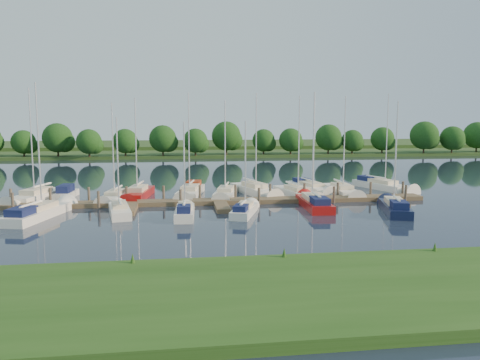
{
  "coord_description": "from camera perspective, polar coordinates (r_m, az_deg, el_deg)",
  "views": [
    {
      "loc": [
        -3.84,
        -35.34,
        7.78
      ],
      "look_at": [
        2.01,
        8.0,
        2.2
      ],
      "focal_mm": 35.0,
      "sensor_mm": 36.0,
      "label": 1
    }
  ],
  "objects": [
    {
      "name": "sailboat_s_5",
      "position": [
        41.92,
        18.31,
        -3.33
      ],
      "size": [
        3.5,
        7.59,
        9.83
      ],
      "rotation": [
        0.0,
        0.0,
        -0.28
      ],
      "color": "#111939",
      "rests_on": "ground"
    },
    {
      "name": "sailboat_s_2",
      "position": [
        38.23,
        -6.75,
        -4.01
      ],
      "size": [
        1.74,
        6.13,
        8.11
      ],
      "rotation": [
        0.0,
        0.0,
        -0.06
      ],
      "color": "white",
      "rests_on": "ground"
    },
    {
      "name": "sailboat_n_7",
      "position": [
        48.25,
        6.96,
        -1.73
      ],
      "size": [
        3.34,
        8.39,
        10.61
      ],
      "rotation": [
        0.0,
        0.0,
        3.34
      ],
      "color": "white",
      "rests_on": "ground"
    },
    {
      "name": "sailboat_s_4",
      "position": [
        42.78,
        8.94,
        -2.85
      ],
      "size": [
        2.38,
        8.41,
        10.73
      ],
      "rotation": [
        0.0,
        0.0,
        -0.06
      ],
      "color": "#9A0F0E",
      "rests_on": "ground"
    },
    {
      "name": "dock",
      "position": [
        43.49,
        -2.5,
        -2.77
      ],
      "size": [
        40.0,
        6.0,
        0.4
      ],
      "color": "#493929",
      "rests_on": "ground"
    },
    {
      "name": "sailboat_n_8",
      "position": [
        52.74,
        8.71,
        -0.96
      ],
      "size": [
        3.35,
        8.98,
        11.15
      ],
      "rotation": [
        0.0,
        0.0,
        3.31
      ],
      "color": "white",
      "rests_on": "ground"
    },
    {
      "name": "sailboat_n_0",
      "position": [
        49.63,
        -23.59,
        -2.03
      ],
      "size": [
        4.0,
        8.84,
        11.3
      ],
      "rotation": [
        0.0,
        0.0,
        2.87
      ],
      "color": "white",
      "rests_on": "ground"
    },
    {
      "name": "mooring_pilings",
      "position": [
        44.53,
        -2.64,
        -2.02
      ],
      "size": [
        38.24,
        2.84,
        2.0
      ],
      "color": "#473D33",
      "rests_on": "ground"
    },
    {
      "name": "sailboat_n_10",
      "position": [
        55.69,
        16.94,
        -0.74
      ],
      "size": [
        4.3,
        8.76,
        11.15
      ],
      "rotation": [
        0.0,
        0.0,
        3.46
      ],
      "color": "white",
      "rests_on": "ground"
    },
    {
      "name": "near_bank",
      "position": [
        21.11,
        3.41,
        -13.64
      ],
      "size": [
        90.0,
        10.0,
        0.5
      ],
      "primitive_type": "cube",
      "color": "#214814",
      "rests_on": "ground"
    },
    {
      "name": "treeline",
      "position": [
        97.25,
        -4.76,
        5.08
      ],
      "size": [
        146.23,
        8.81,
        8.23
      ],
      "color": "#38281C",
      "rests_on": "ground"
    },
    {
      "name": "ground",
      "position": [
        36.39,
        -1.45,
        -5.08
      ],
      "size": [
        260.0,
        260.0,
        0.0
      ],
      "primitive_type": "plane",
      "color": "#1B2536",
      "rests_on": "ground"
    },
    {
      "name": "sailboat_s_1",
      "position": [
        40.18,
        -14.48,
        -3.72
      ],
      "size": [
        2.48,
        6.51,
        8.43
      ],
      "rotation": [
        0.0,
        0.0,
        0.18
      ],
      "color": "white",
      "rests_on": "ground"
    },
    {
      "name": "sailboat_n_2",
      "position": [
        47.52,
        -14.96,
        -2.08
      ],
      "size": [
        2.8,
        7.82,
        9.8
      ],
      "rotation": [
        0.0,
        0.0,
        2.99
      ],
      "color": "white",
      "rests_on": "ground"
    },
    {
      "name": "sailboat_n_3",
      "position": [
        48.22,
        -12.32,
        -1.84
      ],
      "size": [
        2.88,
        8.13,
        10.44
      ],
      "rotation": [
        0.0,
        0.0,
        3.0
      ],
      "color": "#9A0F0E",
      "rests_on": "ground"
    },
    {
      "name": "motorboat",
      "position": [
        50.23,
        -20.54,
        -1.7
      ],
      "size": [
        1.81,
        5.21,
        1.67
      ],
      "rotation": [
        0.0,
        0.0,
        3.07
      ],
      "color": "white",
      "rests_on": "ground"
    },
    {
      "name": "far_shore",
      "position": [
        110.66,
        -5.69,
        3.36
      ],
      "size": [
        180.0,
        30.0,
        0.6
      ],
      "primitive_type": "cube",
      "color": "#28451A",
      "rests_on": "ground"
    },
    {
      "name": "sailboat_n_9",
      "position": [
        50.48,
        12.34,
        -1.45
      ],
      "size": [
        2.03,
        8.33,
        10.71
      ],
      "rotation": [
        0.0,
        0.0,
        3.14
      ],
      "color": "white",
      "rests_on": "ground"
    },
    {
      "name": "sailboat_n_6",
      "position": [
        49.75,
        1.8,
        -1.4
      ],
      "size": [
        4.19,
        8.61,
        11.09
      ],
      "rotation": [
        0.0,
        0.0,
        3.46
      ],
      "color": "white",
      "rests_on": "ground"
    },
    {
      "name": "sailboat_s_3",
      "position": [
        38.96,
        0.56,
        -3.77
      ],
      "size": [
        3.09,
        6.21,
        8.07
      ],
      "rotation": [
        0.0,
        0.0,
        -0.33
      ],
      "color": "white",
      "rests_on": "ground"
    },
    {
      "name": "sailboat_n_5",
      "position": [
        47.98,
        -1.77,
        -1.74
      ],
      "size": [
        3.33,
        8.05,
        10.11
      ],
      "rotation": [
        0.0,
        0.0,
        2.92
      ],
      "color": "white",
      "rests_on": "ground"
    },
    {
      "name": "sailboat_n_4",
      "position": [
        48.8,
        -6.08,
        -1.55
      ],
      "size": [
        3.32,
        8.68,
        10.98
      ],
      "rotation": [
        0.0,
        0.0,
        2.96
      ],
      "color": "white",
      "rests_on": "ground"
    },
    {
      "name": "sailboat_s_0",
      "position": [
        41.05,
        -23.28,
        -3.79
      ],
      "size": [
        3.89,
        8.86,
        11.2
      ],
      "rotation": [
        0.0,
        0.0,
        -0.25
      ],
      "color": "white",
      "rests_on": "ground"
    },
    {
      "name": "distant_hill",
      "position": [
        135.58,
        -6.07,
        4.23
      ],
      "size": [
        220.0,
        40.0,
        1.4
      ],
      "primitive_type": "cube",
      "color": "#335123",
      "rests_on": "ground"
    }
  ]
}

